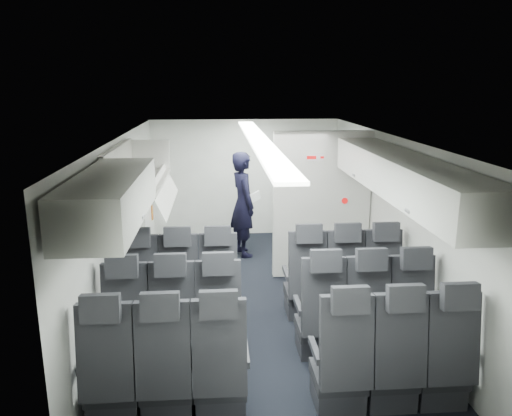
{
  "coord_description": "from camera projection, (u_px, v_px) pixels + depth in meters",
  "views": [
    {
      "loc": [
        -0.51,
        -6.1,
        2.79
      ],
      "look_at": [
        0.0,
        0.4,
        1.15
      ],
      "focal_mm": 35.0,
      "sensor_mm": 36.0,
      "label": 1
    }
  ],
  "objects": [
    {
      "name": "cabin_shell",
      "position": [
        258.0,
        218.0,
        6.34
      ],
      "size": [
        3.41,
        6.01,
        2.16
      ],
      "color": "black",
      "rests_on": "ground"
    },
    {
      "name": "galley_unit",
      "position": [
        298.0,
        187.0,
        9.08
      ],
      "size": [
        0.85,
        0.52,
        1.9
      ],
      "color": "#939399",
      "rests_on": "cabin_shell"
    },
    {
      "name": "overhead_bin_right_front",
      "position": [
        376.0,
        162.0,
        6.02
      ],
      "size": [
        0.53,
        1.7,
        0.4
      ],
      "color": "silver",
      "rests_on": "cabin_shell"
    },
    {
      "name": "flight_attendant",
      "position": [
        243.0,
        204.0,
        8.15
      ],
      "size": [
        0.57,
        0.72,
        1.72
      ],
      "primitive_type": "imported",
      "rotation": [
        0.0,
        0.0,
        1.84
      ],
      "color": "black",
      "rests_on": "ground"
    },
    {
      "name": "carry_on_bag",
      "position": [
        137.0,
        174.0,
        5.67
      ],
      "size": [
        0.42,
        0.31,
        0.24
      ],
      "primitive_type": "cube",
      "rotation": [
        0.0,
        0.0,
        0.06
      ],
      "color": "black",
      "rests_on": "overhead_bin_left_front_open"
    },
    {
      "name": "seat_row_front",
      "position": [
        262.0,
        287.0,
        6.0
      ],
      "size": [
        3.33,
        0.56,
        1.24
      ],
      "color": "#27272A",
      "rests_on": "cabin_shell"
    },
    {
      "name": "seat_row_mid",
      "position": [
        270.0,
        322.0,
        5.13
      ],
      "size": [
        3.33,
        0.56,
        1.24
      ],
      "color": "#27272A",
      "rests_on": "cabin_shell"
    },
    {
      "name": "papers",
      "position": [
        255.0,
        197.0,
        8.09
      ],
      "size": [
        0.18,
        0.13,
        0.14
      ],
      "primitive_type": "cube",
      "rotation": [
        0.0,
        0.0,
        0.6
      ],
      "color": "white",
      "rests_on": "flight_attendant"
    },
    {
      "name": "boarding_door",
      "position": [
        145.0,
        204.0,
        7.75
      ],
      "size": [
        0.12,
        1.27,
        1.86
      ],
      "color": "silver",
      "rests_on": "cabin_shell"
    },
    {
      "name": "overhead_bin_right_rear",
      "position": [
        438.0,
        193.0,
        4.33
      ],
      "size": [
        0.53,
        1.8,
        0.4
      ],
      "color": "silver",
      "rests_on": "cabin_shell"
    },
    {
      "name": "overhead_bin_left_rear",
      "position": [
        110.0,
        199.0,
        4.12
      ],
      "size": [
        0.53,
        1.8,
        0.4
      ],
      "color": "silver",
      "rests_on": "cabin_shell"
    },
    {
      "name": "bulkhead_partition",
      "position": [
        321.0,
        205.0,
        7.2
      ],
      "size": [
        1.4,
        0.15,
        2.13
      ],
      "color": "silver",
      "rests_on": "cabin_shell"
    },
    {
      "name": "seat_row_rear",
      "position": [
        281.0,
        370.0,
        4.26
      ],
      "size": [
        3.33,
        0.56,
        1.24
      ],
      "color": "#27272A",
      "rests_on": "cabin_shell"
    },
    {
      "name": "overhead_bin_left_front_open",
      "position": [
        138.0,
        175.0,
        5.84
      ],
      "size": [
        0.64,
        1.7,
        0.72
      ],
      "color": "#9E9E93",
      "rests_on": "cabin_shell"
    }
  ]
}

